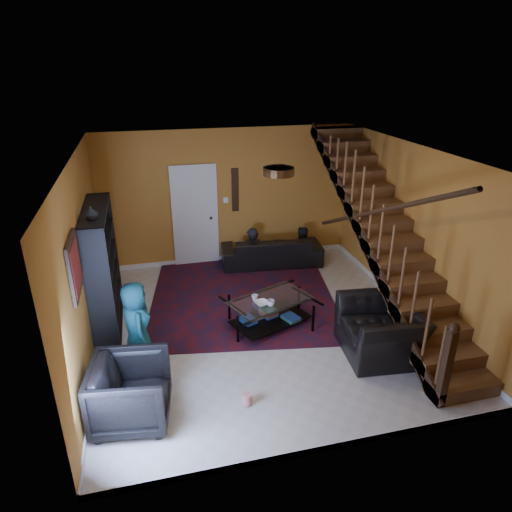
% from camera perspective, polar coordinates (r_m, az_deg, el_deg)
% --- Properties ---
extents(floor, '(5.50, 5.50, 0.00)m').
position_cam_1_polar(floor, '(7.63, 0.67, -8.54)').
color(floor, beige).
rests_on(floor, ground).
extents(room, '(5.50, 5.50, 5.50)m').
position_cam_1_polar(room, '(8.58, -10.29, -4.69)').
color(room, '#B56B28').
rests_on(room, ground).
extents(staircase, '(0.95, 5.02, 3.18)m').
position_cam_1_polar(staircase, '(7.77, 16.06, 2.62)').
color(staircase, brown).
rests_on(staircase, floor).
extents(bookshelf, '(0.35, 1.80, 2.00)m').
position_cam_1_polar(bookshelf, '(7.55, -18.47, -1.91)').
color(bookshelf, black).
rests_on(bookshelf, floor).
extents(door, '(0.82, 0.05, 2.05)m').
position_cam_1_polar(door, '(9.52, -7.60, 4.79)').
color(door, silver).
rests_on(door, floor).
extents(framed_picture, '(0.04, 0.74, 0.74)m').
position_cam_1_polar(framed_picture, '(5.89, -21.77, -1.25)').
color(framed_picture, maroon).
rests_on(framed_picture, room).
extents(wall_hanging, '(0.14, 0.03, 0.90)m').
position_cam_1_polar(wall_hanging, '(9.49, -2.63, 8.24)').
color(wall_hanging, black).
rests_on(wall_hanging, room).
extents(ceiling_fixture, '(0.40, 0.40, 0.10)m').
position_cam_1_polar(ceiling_fixture, '(5.84, 2.83, 10.53)').
color(ceiling_fixture, '#3F2814').
rests_on(ceiling_fixture, room).
extents(rug, '(3.84, 4.23, 0.02)m').
position_cam_1_polar(rug, '(8.59, -1.75, -4.54)').
color(rug, '#480C13').
rests_on(rug, floor).
extents(sofa, '(2.17, 1.04, 0.61)m').
position_cam_1_polar(sofa, '(9.66, 1.96, 0.71)').
color(sofa, black).
rests_on(sofa, floor).
extents(armchair_left, '(1.02, 1.00, 0.82)m').
position_cam_1_polar(armchair_left, '(5.83, -15.34, -16.09)').
color(armchair_left, black).
rests_on(armchair_left, floor).
extents(armchair_right, '(1.15, 1.29, 0.77)m').
position_cam_1_polar(armchair_right, '(7.02, 15.27, -8.87)').
color(armchair_right, black).
rests_on(armchair_right, floor).
extents(person_adult_a, '(0.49, 0.33, 1.28)m').
position_cam_1_polar(person_adult_a, '(9.65, -0.51, -0.04)').
color(person_adult_a, black).
rests_on(person_adult_a, sofa).
extents(person_adult_b, '(0.62, 0.50, 1.20)m').
position_cam_1_polar(person_adult_b, '(9.96, 5.59, 0.36)').
color(person_adult_b, black).
rests_on(person_adult_b, sofa).
extents(person_child, '(0.50, 0.69, 1.29)m').
position_cam_1_polar(person_child, '(6.61, -14.69, -8.34)').
color(person_child, '#174959').
rests_on(person_child, armchair_left).
extents(coffee_table, '(1.47, 1.18, 0.49)m').
position_cam_1_polar(coffee_table, '(7.45, 1.79, -6.86)').
color(coffee_table, black).
rests_on(coffee_table, floor).
extents(cup_a, '(0.16, 0.16, 0.10)m').
position_cam_1_polar(cup_a, '(7.15, 1.85, -5.89)').
color(cup_a, '#999999').
rests_on(cup_a, coffee_table).
extents(cup_b, '(0.13, 0.13, 0.09)m').
position_cam_1_polar(cup_b, '(7.30, -0.16, -5.24)').
color(cup_b, '#999999').
rests_on(cup_b, coffee_table).
extents(bowl, '(0.27, 0.27, 0.05)m').
position_cam_1_polar(bowl, '(7.19, 0.74, -5.93)').
color(bowl, '#999999').
rests_on(bowl, coffee_table).
extents(vase, '(0.18, 0.18, 0.19)m').
position_cam_1_polar(vase, '(6.68, -19.92, 5.08)').
color(vase, '#999999').
rests_on(vase, bookshelf).
extents(popcorn_bucket, '(0.15, 0.15, 0.14)m').
position_cam_1_polar(popcorn_bucket, '(6.05, -1.14, -17.40)').
color(popcorn_bucket, red).
rests_on(popcorn_bucket, rug).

